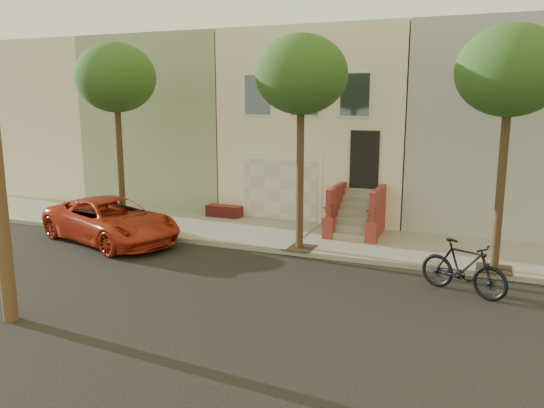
% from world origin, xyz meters
% --- Properties ---
extents(ground, '(90.00, 90.00, 0.00)m').
position_xyz_m(ground, '(0.00, 0.00, 0.00)').
color(ground, black).
rests_on(ground, ground).
extents(sidewalk, '(40.00, 3.70, 0.15)m').
position_xyz_m(sidewalk, '(0.00, 5.35, 0.07)').
color(sidewalk, gray).
rests_on(sidewalk, ground).
extents(house_row, '(33.10, 11.70, 7.00)m').
position_xyz_m(house_row, '(0.00, 11.19, 3.64)').
color(house_row, beige).
rests_on(house_row, sidewalk).
extents(tree_left, '(2.70, 2.57, 6.30)m').
position_xyz_m(tree_left, '(-5.50, 3.90, 5.26)').
color(tree_left, '#2D2116').
rests_on(tree_left, sidewalk).
extents(tree_mid, '(2.70, 2.57, 6.30)m').
position_xyz_m(tree_mid, '(1.00, 3.90, 5.26)').
color(tree_mid, '#2D2116').
rests_on(tree_mid, sidewalk).
extents(tree_right, '(2.70, 2.57, 6.30)m').
position_xyz_m(tree_right, '(6.50, 3.90, 5.26)').
color(tree_right, '#2D2116').
rests_on(tree_right, sidewalk).
extents(pickup_truck, '(5.64, 3.85, 1.43)m').
position_xyz_m(pickup_truck, '(-5.12, 2.78, 0.72)').
color(pickup_truck, '#B02C17').
rests_on(pickup_truck, ground).
extents(motorcycle, '(2.24, 1.43, 1.31)m').
position_xyz_m(motorcycle, '(5.79, 2.06, 0.65)').
color(motorcycle, black).
rests_on(motorcycle, ground).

